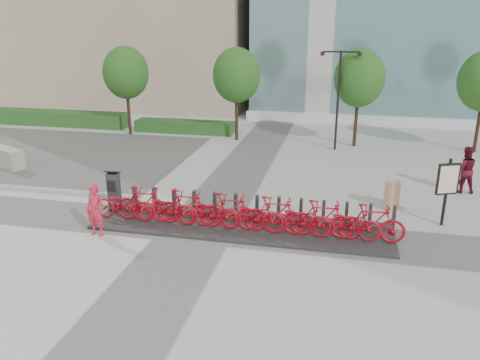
% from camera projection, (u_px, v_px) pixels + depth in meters
% --- Properties ---
extents(ground, '(120.00, 120.00, 0.00)m').
position_uv_depth(ground, '(200.00, 227.00, 15.13)').
color(ground, '#A9AAA4').
extents(gravel_patch, '(14.00, 14.00, 0.00)m').
position_uv_depth(gravel_patch, '(51.00, 154.00, 23.65)').
color(gravel_patch, '#4F4E4A').
rests_on(gravel_patch, ground).
extents(hedge_a, '(10.00, 1.40, 0.90)m').
position_uv_depth(hedge_a, '(54.00, 118.00, 30.34)').
color(hedge_a, '#24471B').
rests_on(hedge_a, ground).
extents(hedge_b, '(6.00, 1.20, 0.70)m').
position_uv_depth(hedge_b, '(185.00, 127.00, 28.26)').
color(hedge_b, '#24471B').
rests_on(hedge_b, ground).
extents(tree_0, '(2.60, 2.60, 5.10)m').
position_uv_depth(tree_0, '(126.00, 73.00, 26.73)').
color(tree_0, black).
rests_on(tree_0, ground).
extents(tree_1, '(2.60, 2.60, 5.10)m').
position_uv_depth(tree_1, '(237.00, 75.00, 25.41)').
color(tree_1, black).
rests_on(tree_1, ground).
extents(tree_2, '(2.60, 2.60, 5.10)m').
position_uv_depth(tree_2, '(359.00, 78.00, 24.09)').
color(tree_2, black).
rests_on(tree_2, ground).
extents(streetlamp, '(2.00, 0.20, 5.00)m').
position_uv_depth(streetlamp, '(339.00, 89.00, 23.51)').
color(streetlamp, black).
rests_on(streetlamp, ground).
extents(dock_pad, '(9.60, 2.40, 0.08)m').
position_uv_depth(dock_pad, '(241.00, 226.00, 15.13)').
color(dock_pad, '#2D2D2D').
rests_on(dock_pad, ground).
extents(dock_rail_posts, '(8.74, 0.50, 0.85)m').
position_uv_depth(dock_rail_posts, '(257.00, 208.00, 15.34)').
color(dock_rail_posts, '#2E2F31').
rests_on(dock_rail_posts, dock_pad).
extents(bike_0, '(2.03, 0.71, 1.07)m').
position_uv_depth(bike_0, '(124.00, 204.00, 15.42)').
color(bike_0, '#A80A18').
rests_on(bike_0, dock_pad).
extents(bike_1, '(1.97, 0.56, 1.18)m').
position_uv_depth(bike_1, '(144.00, 204.00, 15.25)').
color(bike_1, '#A80A18').
rests_on(bike_1, dock_pad).
extents(bike_2, '(2.03, 0.71, 1.07)m').
position_uv_depth(bike_2, '(165.00, 207.00, 15.13)').
color(bike_2, '#A80A18').
rests_on(bike_2, dock_pad).
extents(bike_3, '(1.97, 0.56, 1.18)m').
position_uv_depth(bike_3, '(186.00, 208.00, 14.96)').
color(bike_3, '#A80A18').
rests_on(bike_3, dock_pad).
extents(bike_4, '(2.03, 0.71, 1.07)m').
position_uv_depth(bike_4, '(207.00, 211.00, 14.83)').
color(bike_4, '#A80A18').
rests_on(bike_4, dock_pad).
extents(bike_5, '(1.97, 0.56, 1.18)m').
position_uv_depth(bike_5, '(229.00, 211.00, 14.67)').
color(bike_5, '#A80A18').
rests_on(bike_5, dock_pad).
extents(bike_6, '(2.03, 0.71, 1.07)m').
position_uv_depth(bike_6, '(252.00, 215.00, 14.54)').
color(bike_6, '#A80A18').
rests_on(bike_6, dock_pad).
extents(bike_7, '(1.97, 0.56, 1.18)m').
position_uv_depth(bike_7, '(275.00, 215.00, 14.38)').
color(bike_7, '#A80A18').
rests_on(bike_7, dock_pad).
extents(bike_8, '(2.03, 0.71, 1.07)m').
position_uv_depth(bike_8, '(298.00, 219.00, 14.25)').
color(bike_8, '#A80A18').
rests_on(bike_8, dock_pad).
extents(bike_9, '(1.97, 0.56, 1.18)m').
position_uv_depth(bike_9, '(322.00, 219.00, 14.08)').
color(bike_9, '#A80A18').
rests_on(bike_9, dock_pad).
extents(bike_10, '(2.03, 0.71, 1.07)m').
position_uv_depth(bike_10, '(346.00, 223.00, 13.96)').
color(bike_10, '#A80A18').
rests_on(bike_10, dock_pad).
extents(bike_11, '(1.97, 0.56, 1.18)m').
position_uv_depth(bike_11, '(372.00, 223.00, 13.79)').
color(bike_11, '#A80A18').
rests_on(bike_11, dock_pad).
extents(kiosk, '(0.49, 0.42, 1.48)m').
position_uv_depth(kiosk, '(114.00, 191.00, 16.11)').
color(kiosk, '#2E2F31').
rests_on(kiosk, dock_pad).
extents(worker_red, '(0.64, 0.46, 1.64)m').
position_uv_depth(worker_red, '(95.00, 210.00, 14.34)').
color(worker_red, red).
rests_on(worker_red, ground).
extents(pedestrian, '(0.94, 0.76, 1.84)m').
position_uv_depth(pedestrian, '(465.00, 170.00, 18.02)').
color(pedestrian, '#520E1D').
rests_on(pedestrian, ground).
extents(construction_barrel, '(0.68, 0.68, 1.03)m').
position_uv_depth(construction_barrel, '(392.00, 196.00, 16.45)').
color(construction_barrel, orange).
rests_on(construction_barrel, ground).
extents(jersey_barrier, '(2.38, 1.52, 0.90)m').
position_uv_depth(jersey_barrier, '(5.00, 157.00, 21.43)').
color(jersey_barrier, '#ABAC97').
rests_on(jersey_barrier, ground).
extents(map_sign, '(0.72, 0.38, 2.25)m').
position_uv_depth(map_sign, '(448.00, 182.00, 14.84)').
color(map_sign, black).
rests_on(map_sign, ground).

